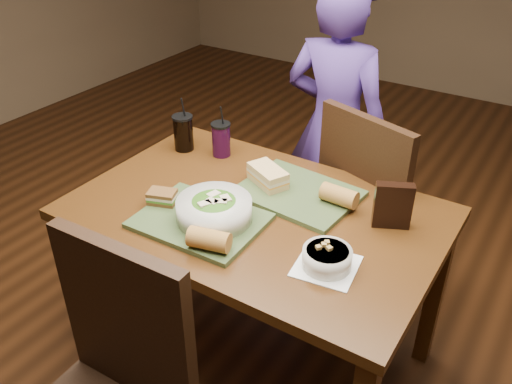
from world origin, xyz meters
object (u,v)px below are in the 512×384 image
dining_table (256,229)px  cup_berry (221,139)px  diner (335,129)px  cup_cola (183,132)px  sandwich_far (268,176)px  sandwich_near (162,197)px  soup_bowl (327,258)px  tray_near (200,221)px  chip_bag (393,206)px  chair_far (367,205)px  salad_bowl (214,209)px  tray_far (298,193)px  baguette_far (339,196)px  baguette_near (209,240)px

dining_table → cup_berry: size_ratio=5.85×
diner → cup_cola: size_ratio=5.98×
sandwich_far → sandwich_near: bearing=-127.7°
diner → soup_bowl: size_ratio=6.85×
tray_near → cup_berry: cup_berry is taller
soup_bowl → sandwich_near: (-0.64, -0.01, 0.01)m
sandwich_near → cup_berry: bearing=97.5°
cup_berry → chip_bag: bearing=-8.2°
sandwich_near → chip_bag: size_ratio=0.70×
chair_far → salad_bowl: (-0.30, -0.68, 0.25)m
dining_table → tray_far: 0.21m
tray_near → sandwich_near: size_ratio=3.65×
salad_bowl → cup_berry: 0.51m
chair_far → baguette_far: (0.02, -0.36, 0.24)m
sandwich_far → baguette_far: bearing=3.1°
sandwich_far → cup_berry: bearing=158.2°
chair_far → dining_table: bearing=-113.2°
sandwich_far → cup_cola: size_ratio=0.78×
tray_far → baguette_far: size_ratio=3.20×
cup_berry → soup_bowl: bearing=-31.3°
cup_cola → diner: bearing=55.6°
tray_far → chip_bag: size_ratio=2.56×
baguette_near → cup_berry: (-0.36, 0.56, 0.02)m
salad_bowl → chip_bag: (0.51, 0.31, 0.02)m
tray_near → baguette_near: size_ratio=3.14×
tray_far → chair_far: bearing=68.6°
diner → salad_bowl: size_ratio=5.54×
chair_far → tray_far: chair_far is taller
soup_bowl → cup_cola: bearing=156.2°
dining_table → cup_berry: cup_berry is taller
salad_bowl → baguette_near: (0.08, -0.14, -0.01)m
sandwich_near → cup_cola: 0.46m
dining_table → sandwich_near: size_ratio=11.29×
dining_table → tray_far: (0.08, 0.16, 0.10)m
dining_table → cup_berry: bearing=142.0°
baguette_near → chip_bag: size_ratio=0.82×
tray_far → sandwich_near: sandwich_near is taller
cup_cola → cup_berry: size_ratio=1.07×
diner → chip_bag: diner is taller
dining_table → tray_near: tray_near is taller
tray_far → cup_berry: (-0.43, 0.11, 0.06)m
sandwich_near → baguette_near: size_ratio=0.86×
tray_near → baguette_far: 0.50m
baguette_far → dining_table: bearing=-146.0°
baguette_near → cup_berry: cup_berry is taller
dining_table → soup_bowl: soup_bowl is taller
chair_far → baguette_far: 0.44m
diner → baguette_far: size_ratio=10.83×
tray_far → sandwich_near: bearing=-138.5°
salad_bowl → chip_bag: size_ratio=1.56×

